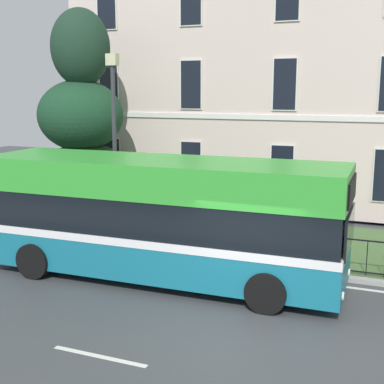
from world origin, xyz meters
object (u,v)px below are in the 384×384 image
at_px(georgian_townhouse, 311,54).
at_px(evergreen_tree, 83,139).
at_px(street_lamp_post, 114,134).
at_px(single_decker_bus, 160,217).

distance_m(georgian_townhouse, evergreen_tree, 11.32).
relative_size(evergreen_tree, street_lamp_post, 1.35).
distance_m(evergreen_tree, single_decker_bus, 8.18).
height_order(evergreen_tree, single_decker_bus, evergreen_tree).
relative_size(georgian_townhouse, single_decker_bus, 2.01).
height_order(georgian_townhouse, street_lamp_post, georgian_townhouse).
bearing_deg(street_lamp_post, georgian_townhouse, 68.49).
relative_size(georgian_townhouse, evergreen_tree, 2.43).
distance_m(evergreen_tree, street_lamp_post, 4.37).
height_order(georgian_townhouse, single_decker_bus, georgian_townhouse).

